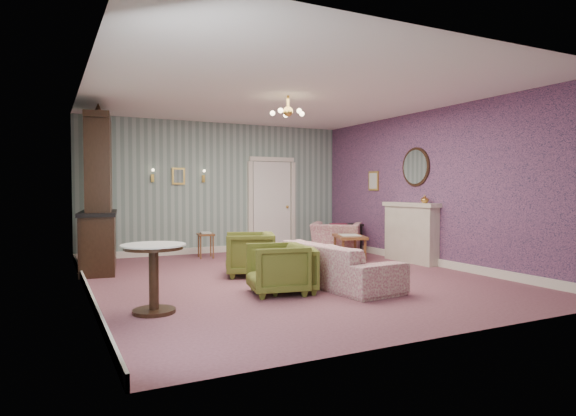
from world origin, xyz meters
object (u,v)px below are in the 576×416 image
dresser (98,189)px  coffee_table (349,247)px  wingback_chair (336,233)px  olive_chair_c (250,252)px  olive_chair_b (291,267)px  fireplace (411,232)px  side_table_black (350,239)px  olive_chair_a (277,266)px  sofa_chintz (336,257)px  pedestal_table (154,278)px

dresser → coffee_table: dresser is taller
wingback_chair → olive_chair_c: bearing=71.8°
olive_chair_b → fireplace: bearing=133.4°
coffee_table → side_table_black: side_table_black is taller
olive_chair_a → dresser: bearing=-136.7°
sofa_chintz → side_table_black: bearing=-42.7°
olive_chair_b → side_table_black: olive_chair_b is taller
sofa_chintz → dresser: 4.33m
sofa_chintz → fireplace: fireplace is taller
olive_chair_a → fireplace: fireplace is taller
olive_chair_a → coffee_table: 3.53m
fireplace → dresser: bearing=163.1°
sofa_chintz → dresser: bearing=39.7°
wingback_chair → side_table_black: bearing=-166.5°
wingback_chair → coffee_table: (-0.27, -0.92, -0.21)m
olive_chair_a → sofa_chintz: size_ratio=0.35×
sofa_chintz → pedestal_table: (-2.73, -0.45, -0.02)m
coffee_table → pedestal_table: 5.09m
olive_chair_c → pedestal_table: bearing=-26.8°
olive_chair_a → side_table_black: bearing=144.6°
olive_chair_c → pedestal_table: size_ratio=0.99×
olive_chair_c → coffee_table: 2.63m
fireplace → pedestal_table: size_ratio=1.75×
olive_chair_b → coffee_table: (2.46, 2.25, -0.09)m
sofa_chintz → wingback_chair: (1.93, 3.05, 0.04)m
dresser → fireplace: bearing=-9.0°
olive_chair_a → fireplace: (3.54, 1.44, 0.20)m
olive_chair_b → wingback_chair: bearing=159.7°
olive_chair_a → olive_chair_b: bearing=107.8°
olive_chair_a → wingback_chair: size_ratio=0.72×
olive_chair_a → wingback_chair: wingback_chair is taller
olive_chair_c → fireplace: bearing=109.9°
olive_chair_c → wingback_chair: (2.77, 1.74, 0.06)m
olive_chair_a → pedestal_table: bearing=-69.1°
olive_chair_c → sofa_chintz: size_ratio=0.37×
side_table_black → olive_chair_c: bearing=-152.1°
wingback_chair → dresser: dresser is taller
olive_chair_a → pedestal_table: pedestal_table is taller
olive_chair_a → olive_chair_c: bearing=-176.6°
fireplace → coffee_table: size_ratio=1.44×
olive_chair_c → pedestal_table: (-1.89, -1.76, 0.00)m
olive_chair_c → dresser: 2.90m
pedestal_table → coffee_table: bearing=30.4°
olive_chair_c → wingback_chair: wingback_chair is taller
wingback_chair → coffee_table: size_ratio=1.08×
olive_chair_c → side_table_black: (3.04, 1.61, -0.07)m
fireplace → side_table_black: size_ratio=2.15×
sofa_chintz → coffee_table: bearing=-43.6°
olive_chair_c → dresser: bearing=-107.0°
olive_chair_b → dresser: bearing=-124.2°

